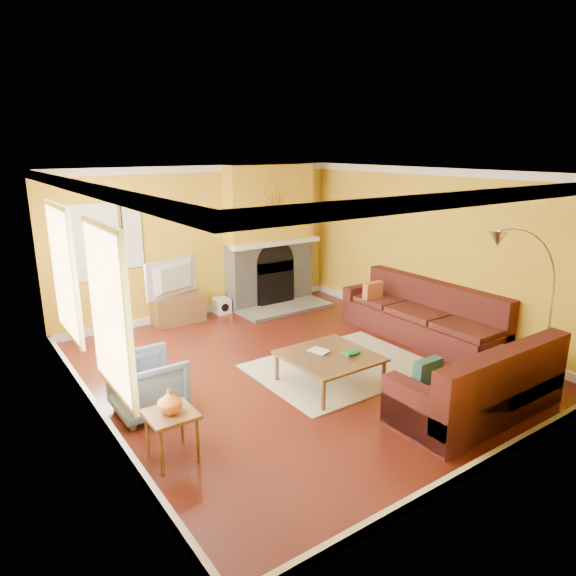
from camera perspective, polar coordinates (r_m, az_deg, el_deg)
floor at (r=7.40m, az=1.11°, el=-8.76°), size 5.50×6.00×0.02m
ceiling at (r=6.75m, az=1.24°, el=12.78°), size 5.50×6.00×0.02m
wall_back at (r=9.49m, az=-9.63°, el=5.10°), size 5.50×0.02×2.70m
wall_front at (r=4.96m, az=22.22°, el=-5.53°), size 5.50×0.02×2.70m
wall_left at (r=5.83m, az=-21.35°, el=-2.36°), size 0.02×6.00×2.70m
wall_right at (r=8.83m, az=15.84°, el=3.94°), size 0.02×6.00×2.70m
baseboard at (r=7.37m, az=1.12°, el=-8.27°), size 5.50×6.00×0.12m
crown_molding at (r=6.76m, az=1.23°, el=12.19°), size 5.50×6.00×0.12m
window_left_near at (r=7.03m, az=-23.77°, el=1.59°), size 0.06×1.22×1.72m
window_left_far at (r=5.24m, az=-19.47°, el=-2.43°), size 0.06×1.22×1.72m
window_back at (r=8.78m, az=-20.82°, el=4.79°), size 0.82×0.06×1.22m
wall_art at (r=8.96m, az=-16.85°, el=5.66°), size 0.34×0.04×1.14m
fireplace at (r=9.96m, az=-2.06°, el=5.79°), size 1.80×0.40×2.70m
mantel at (r=9.78m, az=-1.28°, el=5.02°), size 1.92×0.22×0.08m
hearth at (r=9.83m, az=-0.24°, el=-2.26°), size 1.80×0.70×0.06m
sunburst at (r=9.69m, az=-1.34°, el=9.10°), size 0.70×0.04×0.70m
rug at (r=7.39m, az=5.93°, el=-8.72°), size 2.40×1.80×0.02m
sectional_sofa at (r=7.51m, az=12.60°, el=-4.98°), size 2.92×3.89×0.90m
coffee_table at (r=6.79m, az=4.61°, el=-9.02°), size 1.10×1.10×0.43m
media_console at (r=9.26m, az=-12.10°, el=-2.34°), size 0.90×0.40×0.49m
tv at (r=9.10m, az=-12.30°, el=1.11°), size 1.12×0.53×0.66m
subwoofer at (r=9.69m, az=-7.40°, el=-1.96°), size 0.28×0.28×0.28m
armchair at (r=6.30m, az=-15.28°, el=-10.26°), size 0.78×0.76×0.71m
side_table at (r=5.42m, az=-12.76°, el=-15.73°), size 0.47×0.47×0.51m
vase at (r=5.23m, az=-13.01°, el=-12.14°), size 0.24×0.24×0.25m
book at (r=6.68m, az=2.95°, el=-7.26°), size 0.25×0.30×0.03m
arc_lamp at (r=6.55m, az=24.74°, el=-3.17°), size 1.39×0.36×2.19m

